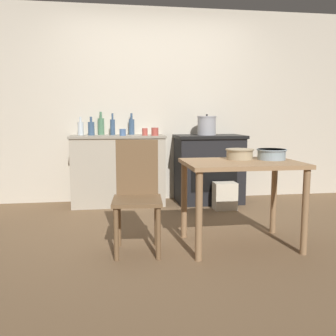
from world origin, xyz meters
TOP-DOWN VIEW (x-y plane):
  - ground_plane at (0.00, 0.00)m, footprint 14.00×14.00m
  - wall_back at (0.00, 1.58)m, footprint 8.00×0.07m
  - counter_cabinet at (-0.51, 1.30)m, footprint 1.19×0.52m
  - stove at (0.67, 1.27)m, footprint 0.88×0.60m
  - work_table at (0.51, -0.44)m, footprint 0.98×0.69m
  - chair at (-0.39, -0.42)m, footprint 0.43×0.43m
  - flour_sack at (0.77, 0.83)m, footprint 0.27×0.19m
  - stock_pot at (0.64, 1.26)m, footprint 0.25×0.25m
  - mixing_bowl_large at (0.82, -0.35)m, footprint 0.26×0.26m
  - mixing_bowl_small at (0.54, -0.29)m, footprint 0.25×0.25m
  - bottle_far_left at (-0.98, 1.37)m, footprint 0.07×0.07m
  - bottle_left at (-0.33, 1.47)m, footprint 0.07×0.07m
  - bottle_mid_left at (-0.57, 1.37)m, footprint 0.06×0.06m
  - bottle_center_left at (-0.72, 1.49)m, footprint 0.08×0.08m
  - bottle_center at (-0.84, 1.33)m, footprint 0.08×0.08m
  - cup_center_right at (-0.18, 1.18)m, footprint 0.07×0.07m
  - cup_mid_right at (-0.06, 1.13)m, footprint 0.09×0.09m
  - cup_right at (-0.45, 1.18)m, footprint 0.08×0.08m

SIDE VIEW (x-z plane):
  - ground_plane at x=0.00m, z-range 0.00..0.00m
  - flour_sack at x=0.77m, z-range 0.00..0.33m
  - stove at x=0.67m, z-range 0.00..0.89m
  - counter_cabinet at x=-0.51m, z-range 0.00..0.90m
  - chair at x=-0.39m, z-range 0.03..0.96m
  - work_table at x=0.51m, z-range 0.25..1.00m
  - mixing_bowl_large at x=0.82m, z-range 0.75..0.85m
  - mixing_bowl_small at x=0.54m, z-range 0.75..0.85m
  - cup_right at x=-0.45m, z-range 0.89..0.98m
  - cup_center_right at x=-0.18m, z-range 0.89..0.99m
  - cup_mid_right at x=-0.06m, z-range 0.89..0.99m
  - bottle_far_left at x=-0.98m, z-range 0.87..1.10m
  - bottle_center at x=-0.84m, z-range 0.87..1.10m
  - bottle_mid_left at x=-0.57m, z-range 0.86..1.14m
  - bottle_left at x=-0.33m, z-range 0.86..1.14m
  - bottle_center_left at x=-0.72m, z-range 0.86..1.16m
  - stock_pot at x=0.64m, z-range 0.88..1.15m
  - wall_back at x=0.00m, z-range 0.00..2.55m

